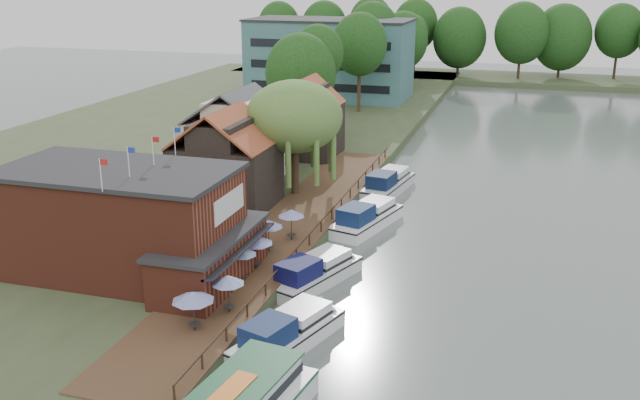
% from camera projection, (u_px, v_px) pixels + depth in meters
% --- Properties ---
extents(ground, '(260.00, 260.00, 0.00)m').
position_uv_depth(ground, '(355.00, 309.00, 45.34)').
color(ground, '#55625E').
rests_on(ground, ground).
extents(land_bank, '(50.00, 140.00, 1.00)m').
position_uv_depth(land_bank, '(184.00, 145.00, 85.34)').
color(land_bank, '#384728').
rests_on(land_bank, ground).
extents(quay_deck, '(6.00, 50.00, 0.10)m').
position_uv_depth(quay_deck, '(289.00, 229.00, 56.33)').
color(quay_deck, '#47301E').
rests_on(quay_deck, land_bank).
extents(quay_rail, '(0.20, 49.00, 1.00)m').
position_uv_depth(quay_rail, '(323.00, 225.00, 55.90)').
color(quay_rail, black).
rests_on(quay_rail, land_bank).
extents(pub, '(20.00, 11.00, 7.30)m').
position_uv_depth(pub, '(147.00, 224.00, 46.87)').
color(pub, maroon).
rests_on(pub, land_bank).
extents(hotel_block, '(25.40, 12.40, 12.30)m').
position_uv_depth(hotel_block, '(330.00, 58.00, 112.93)').
color(hotel_block, '#38666B').
rests_on(hotel_block, land_bank).
extents(cottage_a, '(8.60, 7.60, 8.50)m').
position_uv_depth(cottage_a, '(226.00, 158.00, 60.62)').
color(cottage_a, black).
rests_on(cottage_a, land_bank).
extents(cottage_b, '(9.60, 8.60, 8.50)m').
position_uv_depth(cottage_b, '(239.00, 132.00, 70.55)').
color(cottage_b, beige).
rests_on(cottage_b, land_bank).
extents(cottage_c, '(7.60, 7.60, 8.50)m').
position_uv_depth(cottage_c, '(306.00, 117.00, 77.63)').
color(cottage_c, black).
rests_on(cottage_c, land_bank).
extents(willow, '(8.60, 8.60, 10.43)m').
position_uv_depth(willow, '(295.00, 138.00, 63.62)').
color(willow, '#476B2D').
rests_on(willow, land_bank).
extents(umbrella_0, '(2.44, 2.44, 2.38)m').
position_uv_depth(umbrella_0, '(194.00, 311.00, 40.05)').
color(umbrella_0, navy).
rests_on(umbrella_0, quay_deck).
extents(umbrella_1, '(1.99, 1.99, 2.38)m').
position_uv_depth(umbrella_1, '(228.00, 294.00, 42.18)').
color(umbrella_1, navy).
rests_on(umbrella_1, quay_deck).
extents(umbrella_2, '(2.01, 2.01, 2.38)m').
position_uv_depth(umbrella_2, '(242.00, 264.00, 46.48)').
color(umbrella_2, navy).
rests_on(umbrella_2, quay_deck).
extents(umbrella_3, '(2.44, 2.44, 2.38)m').
position_uv_depth(umbrella_3, '(256.00, 252.00, 48.38)').
color(umbrella_3, navy).
rests_on(umbrella_3, quay_deck).
extents(umbrella_4, '(2.13, 2.13, 2.38)m').
position_uv_depth(umbrella_4, '(269.00, 235.00, 51.42)').
color(umbrella_4, navy).
rests_on(umbrella_4, quay_deck).
extents(umbrella_5, '(2.05, 2.05, 2.38)m').
position_uv_depth(umbrella_5, '(291.00, 224.00, 53.64)').
color(umbrella_5, '#1C209A').
rests_on(umbrella_5, quay_deck).
extents(cruiser_0, '(5.77, 9.90, 2.27)m').
position_uv_depth(cruiser_0, '(288.00, 328.00, 40.54)').
color(cruiser_0, white).
rests_on(cruiser_0, ground).
extents(cruiser_1, '(6.00, 9.79, 2.24)m').
position_uv_depth(cruiser_1, '(314.00, 269.00, 48.61)').
color(cruiser_1, silver).
rests_on(cruiser_1, ground).
extents(cruiser_2, '(5.55, 10.25, 2.36)m').
position_uv_depth(cruiser_2, '(366.00, 214.00, 59.22)').
color(cruiser_2, white).
rests_on(cruiser_2, ground).
extents(cruiser_3, '(4.57, 10.06, 2.34)m').
position_uv_depth(cruiser_3, '(388.00, 180.00, 68.77)').
color(cruiser_3, silver).
rests_on(cruiser_3, ground).
extents(swan, '(0.44, 0.44, 0.44)m').
position_uv_depth(swan, '(226.00, 377.00, 37.34)').
color(swan, white).
rests_on(swan, ground).
extents(bank_tree_0, '(8.75, 8.75, 12.36)m').
position_uv_depth(bank_tree_0, '(301.00, 83.00, 88.10)').
color(bank_tree_0, '#143811').
rests_on(bank_tree_0, land_bank).
extents(bank_tree_1, '(6.54, 6.54, 13.11)m').
position_uv_depth(bank_tree_1, '(318.00, 76.00, 91.49)').
color(bank_tree_1, '#143811').
rests_on(bank_tree_1, land_bank).
extents(bank_tree_2, '(7.74, 7.74, 14.03)m').
position_uv_depth(bank_tree_2, '(359.00, 63.00, 100.80)').
color(bank_tree_2, '#143811').
rests_on(bank_tree_2, land_bank).
extents(bank_tree_3, '(8.61, 8.61, 14.80)m').
position_uv_depth(bank_tree_3, '(372.00, 47.00, 117.06)').
color(bank_tree_3, '#143811').
rests_on(bank_tree_3, land_bank).
extents(bank_tree_4, '(8.71, 8.71, 12.84)m').
position_uv_depth(bank_tree_4, '(403.00, 48.00, 124.35)').
color(bank_tree_4, '#143811').
rests_on(bank_tree_4, land_bank).
extents(bank_tree_5, '(6.07, 6.07, 11.68)m').
position_uv_depth(bank_tree_5, '(412.00, 46.00, 134.28)').
color(bank_tree_5, '#143811').
rests_on(bank_tree_5, land_bank).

